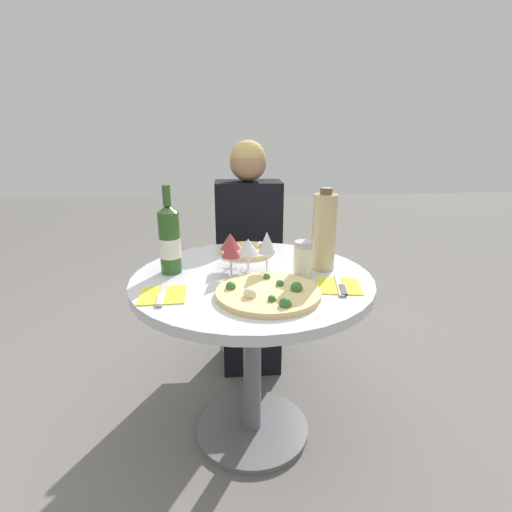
{
  "coord_description": "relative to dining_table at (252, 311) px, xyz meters",
  "views": [
    {
      "loc": [
        -0.1,
        -1.4,
        1.25
      ],
      "look_at": [
        0.01,
        -0.07,
        0.81
      ],
      "focal_mm": 28.0,
      "sensor_mm": 36.0,
      "label": 1
    }
  ],
  "objects": [
    {
      "name": "seated_diner",
      "position": [
        0.03,
        0.62,
        -0.03
      ],
      "size": [
        0.35,
        0.41,
        1.18
      ],
      "rotation": [
        0.0,
        0.0,
        3.14
      ],
      "color": "black",
      "rests_on": "ground_plane"
    },
    {
      "name": "pizza_small_far",
      "position": [
        0.0,
        0.28,
        0.16
      ],
      "size": [
        0.24,
        0.24,
        0.04
      ],
      "color": "#E5C17F",
      "rests_on": "dining_table"
    },
    {
      "name": "pizza_large",
      "position": [
        0.04,
        -0.19,
        0.16
      ],
      "size": [
        0.35,
        0.35,
        0.05
      ],
      "color": "#E5C17F",
      "rests_on": "dining_table"
    },
    {
      "name": "dining_table",
      "position": [
        0.0,
        0.0,
        0.0
      ],
      "size": [
        0.9,
        0.9,
        0.71
      ],
      "color": "slate",
      "rests_on": "ground_plane"
    },
    {
      "name": "wine_glass_front_right",
      "position": [
        0.06,
        0.01,
        0.27
      ],
      "size": [
        0.07,
        0.07,
        0.17
      ],
      "color": "silver",
      "rests_on": "dining_table"
    },
    {
      "name": "wine_glass_center",
      "position": [
        -0.01,
        0.05,
        0.24
      ],
      "size": [
        0.08,
        0.08,
        0.13
      ],
      "color": "silver",
      "rests_on": "dining_table"
    },
    {
      "name": "wine_glass_back_left",
      "position": [
        -0.08,
        0.1,
        0.25
      ],
      "size": [
        0.08,
        0.08,
        0.14
      ],
      "color": "silver",
      "rests_on": "dining_table"
    },
    {
      "name": "wine_glass_front_left",
      "position": [
        -0.08,
        0.01,
        0.25
      ],
      "size": [
        0.07,
        0.07,
        0.14
      ],
      "color": "silver",
      "rests_on": "dining_table"
    },
    {
      "name": "place_setting_right",
      "position": [
        0.3,
        -0.13,
        0.15
      ],
      "size": [
        0.17,
        0.19,
        0.01
      ],
      "color": "yellow",
      "rests_on": "dining_table"
    },
    {
      "name": "tall_carafe",
      "position": [
        0.28,
        0.06,
        0.3
      ],
      "size": [
        0.09,
        0.09,
        0.32
      ],
      "color": "tan",
      "rests_on": "dining_table"
    },
    {
      "name": "wine_bottle",
      "position": [
        -0.31,
        0.07,
        0.27
      ],
      "size": [
        0.08,
        0.08,
        0.33
      ],
      "color": "#2D5623",
      "rests_on": "dining_table"
    },
    {
      "name": "place_setting_left",
      "position": [
        -0.31,
        -0.16,
        0.15
      ],
      "size": [
        0.16,
        0.19,
        0.01
      ],
      "color": "yellow",
      "rests_on": "dining_table"
    },
    {
      "name": "ground_plane",
      "position": [
        0.0,
        0.0,
        -0.57
      ],
      "size": [
        12.0,
        12.0,
        0.0
      ],
      "primitive_type": "plane",
      "color": "slate",
      "rests_on": "ground"
    },
    {
      "name": "sugar_shaker",
      "position": [
        0.19,
        -0.02,
        0.21
      ],
      "size": [
        0.07,
        0.07,
        0.14
      ],
      "color": "silver",
      "rests_on": "dining_table"
    },
    {
      "name": "chair_behind_diner",
      "position": [
        0.03,
        0.76,
        -0.12
      ],
      "size": [
        0.36,
        0.36,
        0.91
      ],
      "rotation": [
        0.0,
        0.0,
        3.14
      ],
      "color": "#ADADB2",
      "rests_on": "ground_plane"
    }
  ]
}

